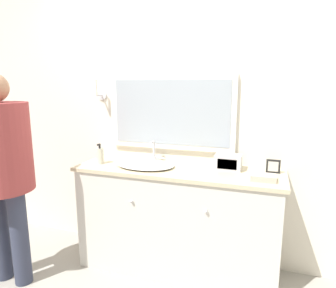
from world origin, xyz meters
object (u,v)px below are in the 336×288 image
object	(u,v)px
soap_bottle	(100,156)
person	(1,159)
picture_frame	(273,166)
sink_basin	(146,164)
appliance_box	(228,162)

from	to	relation	value
soap_bottle	person	size ratio (longest dim) A/B	0.11
soap_bottle	picture_frame	world-z (taller)	soap_bottle
soap_bottle	sink_basin	bearing A→B (deg)	5.84
picture_frame	person	bearing A→B (deg)	-160.41
sink_basin	picture_frame	xyz separation A→B (m)	(1.01, 0.14, 0.03)
person	sink_basin	bearing A→B (deg)	30.45
appliance_box	soap_bottle	bearing A→B (deg)	-171.02
sink_basin	soap_bottle	xyz separation A→B (m)	(-0.41, -0.04, 0.05)
appliance_box	person	xyz separation A→B (m)	(-1.62, -0.69, 0.06)
soap_bottle	picture_frame	distance (m)	1.43
sink_basin	soap_bottle	size ratio (longest dim) A/B	2.78
sink_basin	picture_frame	size ratio (longest dim) A/B	4.60
soap_bottle	person	world-z (taller)	person
soap_bottle	picture_frame	bearing A→B (deg)	7.23
soap_bottle	person	distance (m)	0.75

